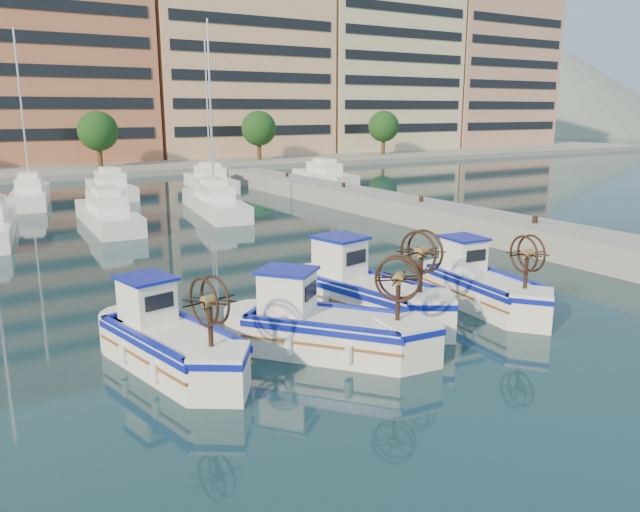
% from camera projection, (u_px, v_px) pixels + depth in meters
% --- Properties ---
extents(ground, '(300.00, 300.00, 0.00)m').
position_uv_depth(ground, '(388.00, 340.00, 17.38)').
color(ground, '#193541').
rests_on(ground, ground).
extents(quay, '(3.00, 60.00, 1.20)m').
position_uv_depth(quay, '(501.00, 229.00, 30.47)').
color(quay, gray).
rests_on(quay, ground).
extents(waterfront, '(180.00, 40.00, 25.60)m').
position_uv_depth(waterfront, '(117.00, 68.00, 73.62)').
color(waterfront, gray).
rests_on(waterfront, ground).
extents(hill_east, '(160.00, 160.00, 50.00)m').
position_uv_depth(hill_east, '(543.00, 132.00, 179.69)').
color(hill_east, slate).
rests_on(hill_east, ground).
extents(yacht_marina, '(39.65, 22.02, 11.50)m').
position_uv_depth(yacht_marina, '(83.00, 204.00, 38.91)').
color(yacht_marina, white).
rests_on(yacht_marina, ground).
extents(fishing_boat_a, '(2.62, 4.52, 2.74)m').
position_uv_depth(fishing_boat_a, '(169.00, 339.00, 15.36)').
color(fishing_boat_a, white).
rests_on(fishing_boat_a, ground).
extents(fishing_boat_b, '(4.14, 4.46, 2.80)m').
position_uv_depth(fishing_boat_b, '(325.00, 326.00, 16.29)').
color(fishing_boat_b, white).
rests_on(fishing_boat_b, ground).
extents(fishing_boat_c, '(2.93, 4.99, 3.02)m').
position_uv_depth(fishing_boat_c, '(366.00, 290.00, 19.24)').
color(fishing_boat_c, white).
rests_on(fishing_boat_c, ground).
extents(fishing_boat_d, '(2.15, 4.45, 2.72)m').
position_uv_depth(fishing_boat_d, '(482.00, 284.00, 20.21)').
color(fishing_boat_d, white).
rests_on(fishing_boat_d, ground).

